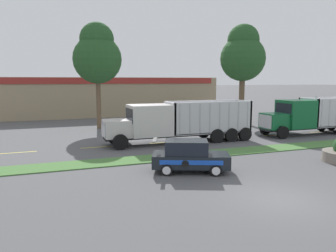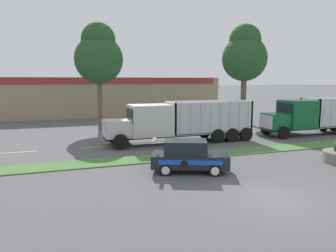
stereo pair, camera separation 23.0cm
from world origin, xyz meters
name	(u,v)px [view 1 (the left image)]	position (x,y,z in m)	size (l,w,h in m)	color
ground_plane	(278,199)	(0.00, 0.00, 0.00)	(600.00, 600.00, 0.00)	#515154
grass_verge	(194,155)	(0.00, 8.69, 0.03)	(120.00, 2.06, 0.06)	#477538
centre_line_2	(19,152)	(-11.17, 13.72, 0.00)	(2.40, 0.14, 0.01)	yellow
centre_line_3	(97,147)	(-5.77, 13.72, 0.00)	(2.40, 0.14, 0.01)	yellow
centre_line_4	(164,143)	(-0.37, 13.72, 0.00)	(2.40, 0.14, 0.01)	yellow
centre_line_5	(222,139)	(5.03, 13.72, 0.00)	(2.40, 0.14, 0.01)	yellow
centre_line_6	(274,135)	(10.43, 13.72, 0.00)	(2.40, 0.14, 0.01)	yellow
centre_line_7	(320,132)	(15.83, 13.72, 0.00)	(2.40, 0.14, 0.01)	yellow
dump_truck_lead	(166,123)	(-0.29, 13.38, 1.64)	(12.17, 2.76, 3.31)	black
dump_truck_mid	(306,117)	(13.34, 12.99, 1.66)	(10.89, 2.74, 3.64)	black
rally_car	(189,156)	(-1.89, 5.15, 0.89)	(4.52, 3.19, 1.80)	black
store_building_backdrop	(90,96)	(-3.18, 39.11, 2.71)	(35.97, 12.10, 5.41)	#9E896B
tree_behind_left	(97,55)	(-4.13, 23.50, 7.62)	(4.95, 4.95, 10.86)	brown
tree_behind_centre	(243,54)	(12.26, 22.16, 7.97)	(5.18, 5.18, 11.39)	brown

